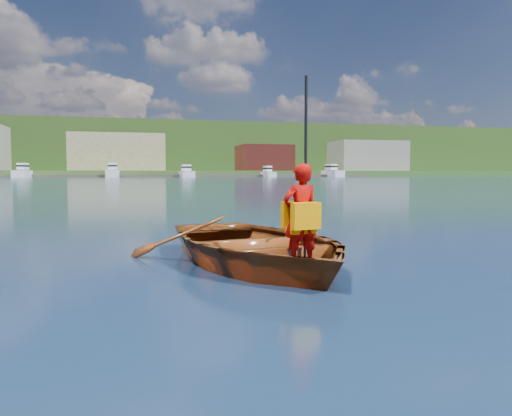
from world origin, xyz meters
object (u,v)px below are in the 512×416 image
child_paddler (301,215)px  dock (113,176)px  rowboat (255,245)px  marina_yachts (119,172)px

child_paddler → dock: (-7.12, 149.03, -0.30)m
child_paddler → dock: child_paddler is taller
rowboat → marina_yachts: (-4.80, 143.48, 1.15)m
marina_yachts → dock: bearing=113.0°
rowboat → dock: (-6.80, 148.17, 0.15)m
dock → marina_yachts: size_ratio=1.14×
child_paddler → marina_yachts: (-5.12, 144.33, 0.71)m
rowboat → dock: 148.33m
child_paddler → dock: 149.20m
rowboat → dock: size_ratio=0.03×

